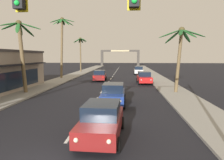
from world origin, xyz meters
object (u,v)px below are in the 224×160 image
Objects in this scene: palm_left_second at (21,43)px; palm_left_third at (62,36)px; sedan_parked_nearest_kerb at (139,70)px; town_gateway_arch at (120,55)px; traffic_signal_mast at (141,14)px; sedan_lead_at_stop_bar at (102,120)px; palm_right_second at (181,45)px; sedan_third_in_queue at (113,94)px; sedan_oncoming_far at (100,75)px; palm_left_farthest at (80,46)px; sedan_parked_mid_kerb at (144,78)px.

palm_left_third is at bearing 90.81° from palm_left_second.
sedan_parked_nearest_kerb is 0.30× the size of town_gateway_arch.
traffic_signal_mast is 74.82m from town_gateway_arch.
palm_right_second reaches higher than sedan_lead_at_stop_bar.
town_gateway_arch is (-1.65, 65.02, 3.19)m from sedan_third_in_queue.
palm_left_second reaches higher than traffic_signal_mast.
sedan_third_in_queue is 0.30× the size of town_gateway_arch.
palm_right_second is (2.97, -22.52, 4.11)m from sedan_parked_nearest_kerb.
palm_left_third is (-9.88, 18.80, 6.31)m from sedan_third_in_queue.
sedan_oncoming_far is 19.60m from palm_left_farthest.
sedan_third_in_queue and sedan_parked_nearest_kerb have the same top height.
sedan_parked_nearest_kerb is at bearing -82.05° from town_gateway_arch.
palm_left_second is at bearing -119.12° from sedan_parked_nearest_kerb.
traffic_signal_mast is 16.04m from palm_right_second.
sedan_third_in_queue is 1.00× the size of sedan_parked_nearest_kerb.
sedan_parked_nearest_kerb is (6.64, 12.33, 0.00)m from sedan_oncoming_far.
palm_left_farthest is at bearing 158.97° from sedan_parked_nearest_kerb.
palm_left_second reaches higher than town_gateway_arch.
palm_left_farthest is at bearing 90.63° from palm_left_second.
sedan_third_in_queue is 22.15m from palm_left_third.
sedan_parked_mid_kerb is (-0.02, -15.01, 0.00)m from sedan_parked_nearest_kerb.
sedan_oncoming_far is 1.00× the size of sedan_parked_mid_kerb.
sedan_oncoming_far is at bearing 97.62° from sedan_lead_at_stop_bar.
traffic_signal_mast is 2.48× the size of sedan_lead_at_stop_bar.
palm_left_third is (-11.38, 28.51, 1.98)m from traffic_signal_mast.
sedan_parked_nearest_kerb is 15.47m from palm_left_farthest.
palm_left_farthest is (-9.90, 40.16, 5.44)m from sedan_lead_at_stop_bar.
palm_left_farthest reaches higher than sedan_third_in_queue.
sedan_parked_nearest_kerb is 0.60× the size of palm_left_second.
palm_right_second reaches higher than sedan_oncoming_far.
palm_left_second is at bearing 130.40° from sedan_lead_at_stop_bar.
sedan_parked_mid_kerb is at bearing -56.26° from palm_left_farthest.
sedan_parked_nearest_kerb is 17.47m from palm_left_third.
town_gateway_arch reaches higher than sedan_parked_nearest_kerb.
town_gateway_arch is at bearing 91.24° from sedan_lead_at_stop_bar.
palm_left_third reaches higher than town_gateway_arch.
palm_left_third is (-13.38, 5.76, 6.31)m from sedan_parked_mid_kerb.
palm_left_farthest is (-13.49, 20.20, 5.44)m from sedan_parked_mid_kerb.
sedan_oncoming_far is 0.66× the size of palm_right_second.
sedan_lead_at_stop_bar and sedan_third_in_queue have the same top height.
sedan_parked_nearest_kerb is at bearing 61.72° from sedan_oncoming_far.
sedan_oncoming_far is at bearing 133.33° from palm_right_second.
traffic_signal_mast is at bearing -108.13° from palm_right_second.
town_gateway_arch is at bearing 95.65° from sedan_parked_mid_kerb.
sedan_third_in_queue is 0.99× the size of sedan_oncoming_far.
sedan_lead_at_stop_bar is (-1.59, 2.80, -4.34)m from traffic_signal_mast.
sedan_third_in_queue is 9.46m from palm_right_second.
sedan_lead_at_stop_bar is 0.30× the size of town_gateway_arch.
sedan_lead_at_stop_bar is 1.00× the size of sedan_oncoming_far.
palm_left_farthest reaches higher than sedan_lead_at_stop_bar.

